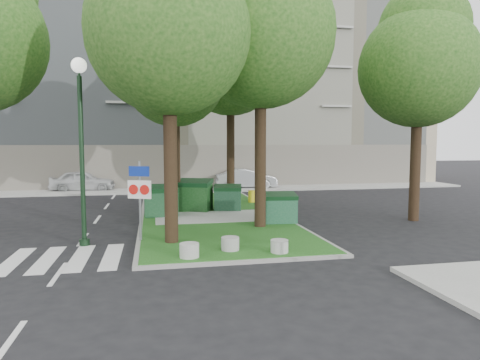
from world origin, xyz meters
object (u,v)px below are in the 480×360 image
object	(u,v)px
tree_street_right	(420,57)
dumpster_a	(161,201)
tree_median_mid	(176,65)
dumpster_c	(228,198)
street_lamp	(81,129)
tree_median_near_right	(263,20)
dumpster_d	(280,208)
tree_median_far	(232,52)
car_white	(83,181)
car_silver	(246,179)
bollard_mid	(230,244)
dumpster_b	(194,195)
bollard_left	(189,250)
bollard_right	(279,246)
traffic_sign_pole	(140,191)
tree_median_near_left	(171,17)
litter_bin	(252,196)

from	to	relation	value
tree_street_right	dumpster_a	xyz separation A→B (m)	(-10.83, 2.63, -6.20)
tree_median_mid	dumpster_c	xyz separation A→B (m)	(2.37, -0.31, -6.27)
tree_median_mid	tree_street_right	xyz separation A→B (m)	(10.00, -4.00, 0.00)
street_lamp	tree_median_near_right	bearing A→B (deg)	13.23
dumpster_c	dumpster_d	xyz separation A→B (m)	(1.54, -3.59, 0.00)
tree_median_far	street_lamp	bearing A→B (deg)	-126.22
dumpster_a	street_lamp	bearing A→B (deg)	-121.77
street_lamp	car_white	xyz separation A→B (m)	(-2.52, 16.44, -3.07)
car_white	car_silver	xyz separation A→B (m)	(11.44, -0.52, -0.00)
dumpster_c	bollard_mid	world-z (taller)	dumpster_c
tree_median_far	dumpster_b	size ratio (longest dim) A/B	6.12
tree_median_mid	dumpster_c	bearing A→B (deg)	-7.40
dumpster_c	street_lamp	world-z (taller)	street_lamp
tree_median_near_right	bollard_left	world-z (taller)	tree_median_near_right
dumpster_a	bollard_mid	size ratio (longest dim) A/B	2.81
dumpster_a	tree_median_mid	bearing A→B (deg)	55.98
bollard_right	car_white	size ratio (longest dim) A/B	0.12
dumpster_a	bollard_right	size ratio (longest dim) A/B	2.94
dumpster_a	street_lamp	world-z (taller)	street_lamp
dumpster_a	dumpster_b	distance (m)	2.04
tree_median_near_right	car_white	bearing A→B (deg)	120.83
tree_median_mid	bollard_right	size ratio (longest dim) A/B	19.06
dumpster_a	dumpster_c	size ratio (longest dim) A/B	1.03
traffic_sign_pole	dumpster_d	bearing A→B (deg)	46.13
tree_median_near_left	bollard_left	bearing A→B (deg)	-81.10
traffic_sign_pole	car_silver	xyz separation A→B (m)	(7.12, 15.98, -1.04)
tree_street_right	bollard_right	distance (m)	11.04
dumpster_a	bollard_right	bearing A→B (deg)	-68.06
traffic_sign_pole	street_lamp	bearing A→B (deg)	-157.05
dumpster_c	litter_bin	world-z (taller)	dumpster_c
tree_median_far	car_silver	distance (m)	10.53
dumpster_a	bollard_mid	distance (m)	6.91
dumpster_b	street_lamp	bearing A→B (deg)	-101.67
bollard_mid	traffic_sign_pole	world-z (taller)	traffic_sign_pole
tree_median_near_left	litter_bin	bearing A→B (deg)	61.69
tree_median_far	litter_bin	distance (m)	7.98
bollard_right	dumpster_a	bearing A→B (deg)	114.74
tree_median_mid	dumpster_c	world-z (taller)	tree_median_mid
dumpster_b	bollard_right	size ratio (longest dim) A/B	3.72
bollard_right	traffic_sign_pole	xyz separation A→B (m)	(-4.08, 2.50, 1.46)
dumpster_c	bollard_left	size ratio (longest dim) A/B	2.68
dumpster_c	car_white	xyz separation A→B (m)	(-8.29, 10.75, 0.02)
dumpster_d	car_white	bearing A→B (deg)	129.27
tree_median_far	dumpster_a	xyz separation A→B (m)	(-4.03, -4.37, -7.53)
tree_median_near_left	car_silver	world-z (taller)	tree_median_near_left
tree_median_near_right	bollard_mid	size ratio (longest dim) A/B	20.87
litter_bin	street_lamp	bearing A→B (deg)	-132.94
car_white	street_lamp	bearing A→B (deg)	-170.48
dumpster_a	tree_median_near_left	bearing A→B (deg)	-89.16
car_silver	dumpster_c	bearing A→B (deg)	164.94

